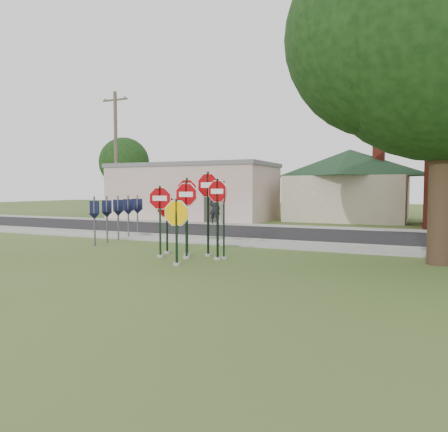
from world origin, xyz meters
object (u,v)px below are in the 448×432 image
at_px(stop_sign_yellow, 177,224).
at_px(stop_sign_left, 160,211).
at_px(oak_tree, 446,21).
at_px(utility_pole_near, 116,153).
at_px(stop_sign_center, 186,209).
at_px(pedestrian, 215,209).

bearing_deg(stop_sign_yellow, stop_sign_left, 139.63).
xyz_separation_m(oak_tree, utility_pole_near, (-21.50, 11.70, -2.28)).
bearing_deg(stop_sign_center, pedestrian, 112.05).
xyz_separation_m(stop_sign_yellow, utility_pole_near, (-14.30, 15.16, 3.71)).
height_order(stop_sign_center, pedestrian, stop_sign_center).
distance_m(oak_tree, pedestrian, 17.73).
distance_m(stop_sign_yellow, oak_tree, 9.98).
xyz_separation_m(stop_sign_yellow, oak_tree, (7.20, 3.46, 5.99)).
bearing_deg(stop_sign_left, oak_tree, 15.48).
bearing_deg(oak_tree, pedestrian, 140.25).
bearing_deg(utility_pole_near, pedestrian, -7.10).
relative_size(stop_sign_yellow, utility_pole_near, 0.22).
height_order(stop_sign_center, oak_tree, oak_tree).
bearing_deg(stop_sign_left, stop_sign_yellow, -40.37).
bearing_deg(oak_tree, stop_sign_left, -164.52).
bearing_deg(oak_tree, stop_sign_center, -163.54).
height_order(stop_sign_left, pedestrian, stop_sign_left).
bearing_deg(pedestrian, stop_sign_left, 89.85).
bearing_deg(stop_sign_center, oak_tree, 16.46).
bearing_deg(utility_pole_near, stop_sign_yellow, -46.66).
relative_size(stop_sign_center, stop_sign_left, 1.05).
relative_size(stop_sign_yellow, pedestrian, 1.12).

